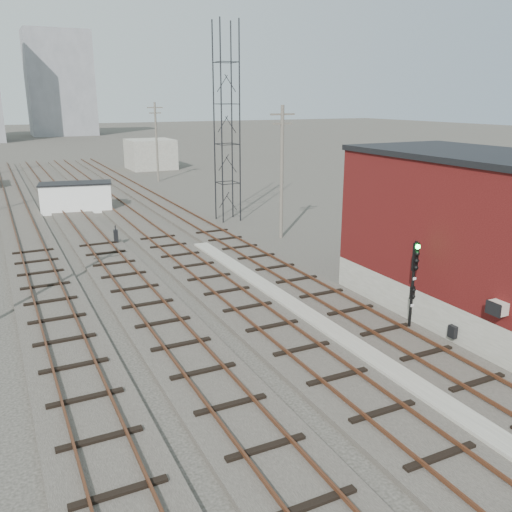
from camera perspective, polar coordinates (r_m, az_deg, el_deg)
ground at (r=65.98m, az=-16.18°, el=7.43°), size 320.00×320.00×0.00m
track_right at (r=46.41m, az=-8.33°, el=4.53°), size 3.20×90.00×0.39m
track_mid_right at (r=45.38m, az=-13.14°, el=4.01°), size 3.20×90.00×0.39m
track_mid_left at (r=44.68m, az=-18.13°, el=3.43°), size 3.20×90.00×0.39m
track_left at (r=44.33m, az=-23.23°, el=2.82°), size 3.20×90.00×0.39m
platform_curb at (r=23.71m, az=6.24°, el=-6.89°), size 0.90×28.00×0.26m
brick_building at (r=25.60m, az=22.33°, el=1.97°), size 6.54×12.20×7.22m
lattice_tower at (r=42.82m, az=-3.09°, el=13.69°), size 1.60×1.60×15.00m
utility_pole_right_a at (r=37.21m, az=2.73°, el=9.12°), size 1.80×0.24×9.00m
utility_pole_right_b at (r=64.98m, az=-10.44°, el=11.94°), size 1.80×0.24×9.00m
apartment_right at (r=155.56m, az=-19.95°, el=16.67°), size 16.00×12.00×26.00m
shed_right at (r=77.40m, az=-11.05°, el=10.48°), size 6.00×6.00×4.00m
signal_mast at (r=23.10m, az=16.25°, el=-2.43°), size 0.40×0.41×3.89m
switch_stand at (r=37.13m, az=-14.53°, el=1.99°), size 0.33×0.33×1.24m
site_trailer at (r=49.22m, az=-18.38°, el=5.91°), size 6.33×3.62×2.51m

